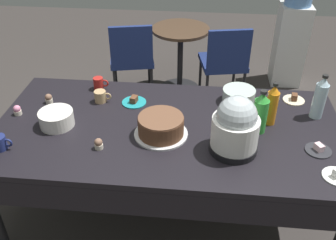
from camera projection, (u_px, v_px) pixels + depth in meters
name	position (u px, v px, depth m)	size (l,w,h in m)	color
ground	(168.00, 209.00, 2.81)	(9.00, 9.00, 0.00)	#383330
potluck_table	(168.00, 134.00, 2.43)	(2.20, 1.10, 0.75)	black
frosted_layer_cake	(161.00, 126.00, 2.28)	(0.33, 0.33, 0.13)	silver
slow_cooker	(235.00, 127.00, 2.11)	(0.28, 0.28, 0.35)	black
glass_salad_bowl	(239.00, 96.00, 2.61)	(0.22, 0.22, 0.10)	#B2C6BC
ceramic_snack_bowl	(56.00, 118.00, 2.38)	(0.22, 0.22, 0.10)	silver
dessert_plate_charcoal	(318.00, 149.00, 2.18)	(0.15, 0.15, 0.05)	#2D2D33
dessert_plate_teal	(134.00, 101.00, 2.62)	(0.17, 0.17, 0.05)	teal
dessert_plate_cream	(294.00, 99.00, 2.64)	(0.15, 0.15, 0.05)	beige
cupcake_mint	(17.00, 110.00, 2.49)	(0.05, 0.05, 0.07)	beige
cupcake_lemon	(99.00, 144.00, 2.19)	(0.05, 0.05, 0.07)	beige
cupcake_berry	(49.00, 99.00, 2.61)	(0.05, 0.05, 0.07)	beige
soda_bottle_orange_juice	(272.00, 105.00, 2.35)	(0.07, 0.07, 0.29)	orange
soda_bottle_lime_soda	(260.00, 113.00, 2.28)	(0.09, 0.09, 0.29)	green
soda_bottle_water	(320.00, 98.00, 2.41)	(0.08, 0.08, 0.30)	silver
coffee_mug_red	(99.00, 83.00, 2.76)	(0.11, 0.07, 0.09)	#B2231E
coffee_mug_tan	(101.00, 96.00, 2.62)	(0.12, 0.08, 0.08)	tan
coffee_mug_navy	(0.00, 143.00, 2.18)	(0.12, 0.08, 0.09)	navy
paper_napkin_stack	(235.00, 121.00, 2.42)	(0.14, 0.14, 0.02)	pink
maroon_chair_left	(132.00, 56.00, 3.88)	(0.52, 0.52, 0.85)	navy
maroon_chair_right	(225.00, 60.00, 3.80)	(0.52, 0.52, 0.85)	navy
round_cafe_table	(180.00, 48.00, 4.02)	(0.60, 0.60, 0.72)	#473323
water_cooler	(292.00, 33.00, 4.12)	(0.32, 0.32, 1.24)	silver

